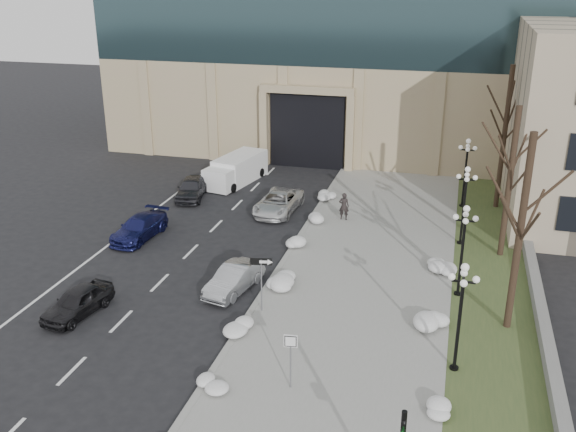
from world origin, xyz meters
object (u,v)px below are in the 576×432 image
(box_truck, at_px, (236,170))
(car_b, at_px, (234,279))
(car_a, at_px, (78,302))
(car_d, at_px, (278,202))
(lamppost_a, at_px, (461,303))
(lamppost_c, at_px, (465,195))
(lamppost_d, at_px, (466,164))
(car_c, at_px, (139,228))
(lamppost_b, at_px, (463,239))
(car_e, at_px, (192,188))
(keep_sign, at_px, (291,350))
(one_way_sign, at_px, (265,268))
(pedestrian, at_px, (344,206))

(box_truck, bearing_deg, car_b, -59.65)
(car_a, bearing_deg, car_d, 80.62)
(lamppost_a, distance_m, lamppost_c, 13.00)
(car_b, xyz_separation_m, lamppost_d, (10.80, 15.32, 2.41))
(lamppost_a, xyz_separation_m, lamppost_c, (0.00, 13.00, 0.00))
(car_c, xyz_separation_m, car_d, (6.80, 6.35, 0.04))
(car_d, distance_m, lamppost_b, 14.91)
(car_c, height_order, lamppost_d, lamppost_d)
(car_e, xyz_separation_m, lamppost_c, (18.33, -3.54, 2.34))
(car_a, xyz_separation_m, keep_sign, (11.00, -2.96, 1.12))
(car_b, xyz_separation_m, lamppost_c, (10.80, 8.82, 2.41))
(car_d, height_order, keep_sign, keep_sign)
(lamppost_d, bearing_deg, one_way_sign, -116.90)
(car_d, relative_size, car_e, 1.17)
(car_a, xyz_separation_m, lamppost_a, (17.01, -0.07, 2.42))
(pedestrian, bearing_deg, lamppost_a, 111.94)
(car_b, height_order, lamppost_d, lamppost_d)
(car_a, relative_size, box_truck, 0.60)
(one_way_sign, bearing_deg, box_truck, 101.73)
(keep_sign, bearing_deg, one_way_sign, 109.14)
(pedestrian, xyz_separation_m, one_way_sign, (-1.39, -12.49, 1.31))
(box_truck, distance_m, keep_sign, 25.83)
(car_d, xyz_separation_m, lamppost_c, (11.71, -2.42, 2.37))
(box_truck, xyz_separation_m, lamppost_c, (16.50, -7.70, 2.13))
(car_e, bearing_deg, lamppost_b, -39.68)
(car_e, distance_m, box_truck, 4.54)
(car_b, bearing_deg, lamppost_a, -9.54)
(box_truck, distance_m, lamppost_a, 26.56)
(lamppost_c, bearing_deg, car_b, -140.75)
(lamppost_d, bearing_deg, lamppost_c, -90.00)
(car_a, distance_m, car_c, 9.13)
(keep_sign, xyz_separation_m, lamppost_b, (6.01, 9.40, 1.29))
(car_e, xyz_separation_m, keep_sign, (12.32, -19.44, 1.04))
(car_a, height_order, one_way_sign, one_way_sign)
(car_e, xyz_separation_m, lamppost_a, (18.33, -16.54, 2.34))
(one_way_sign, bearing_deg, car_d, 91.73)
(pedestrian, height_order, box_truck, box_truck)
(one_way_sign, relative_size, lamppost_b, 0.59)
(keep_sign, bearing_deg, car_d, 100.24)
(one_way_sign, height_order, lamppost_b, lamppost_b)
(car_c, relative_size, car_e, 1.06)
(car_c, distance_m, one_way_sign, 11.99)
(car_b, xyz_separation_m, lamppost_b, (10.80, 2.32, 2.41))
(lamppost_c, bearing_deg, box_truck, 155.00)
(lamppost_d, bearing_deg, lamppost_a, -90.00)
(car_a, bearing_deg, box_truck, 98.25)
(car_d, xyz_separation_m, box_truck, (-4.79, 5.28, 0.25))
(car_b, bearing_deg, car_e, 132.95)
(car_c, bearing_deg, car_d, 47.92)
(car_e, height_order, lamppost_a, lamppost_a)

